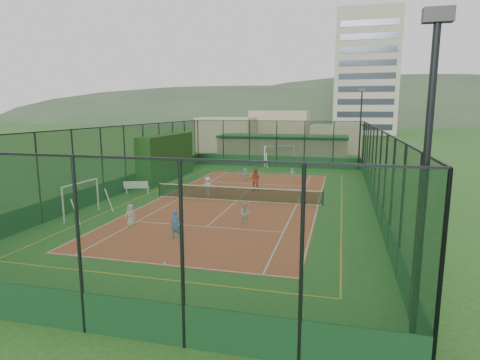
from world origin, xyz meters
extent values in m
plane|color=#21571E|center=(0.00, 0.00, 0.00)|extent=(300.00, 300.00, 0.00)
cube|color=#B63F28|center=(0.00, 0.00, 0.01)|extent=(11.17, 23.97, 0.01)
cube|color=beige|center=(12.00, 82.00, 15.00)|extent=(15.00, 12.00, 30.00)
cube|color=black|center=(-8.30, 7.00, 2.00)|extent=(1.37, 9.13, 3.99)
imported|color=silver|center=(-4.02, -7.26, 0.61)|extent=(0.59, 0.39, 1.19)
imported|color=#4576C5|center=(-0.84, -8.60, 0.71)|extent=(0.52, 0.35, 1.39)
imported|color=silver|center=(1.86, -5.36, 0.59)|extent=(0.62, 0.52, 1.16)
imported|color=white|center=(-2.52, 1.20, 0.69)|extent=(1.01, 0.87, 1.36)
imported|color=silver|center=(2.79, 8.32, 0.60)|extent=(0.73, 0.61, 1.17)
imported|color=silver|center=(-1.13, 7.12, 0.63)|extent=(1.21, 0.59, 1.25)
imported|color=red|center=(0.48, 3.63, 0.88)|extent=(0.88, 0.71, 1.74)
sphere|color=#CCE033|center=(-0.87, 0.66, 0.04)|extent=(0.07, 0.07, 0.07)
sphere|color=#CCE033|center=(3.00, 1.97, 0.04)|extent=(0.07, 0.07, 0.07)
sphere|color=#CCE033|center=(-3.05, 1.33, 0.04)|extent=(0.07, 0.07, 0.07)
camera|label=1|loc=(6.78, -26.00, 6.19)|focal=30.00mm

